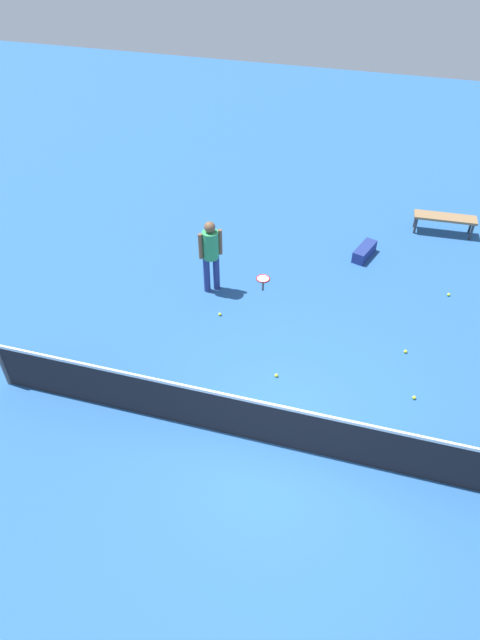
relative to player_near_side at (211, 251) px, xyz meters
name	(u,v)px	position (x,y,z in m)	size (l,w,h in m)	color
ground_plane	(277,444)	(-2.31, 3.65, -1.01)	(40.00, 40.00, 0.00)	#265693
court_net	(279,425)	(-2.31, 3.65, -0.51)	(10.09, 0.09, 1.07)	#4C4C51
player_near_side	(211,251)	(0.00, 0.00, 0.00)	(0.48, 0.48, 1.70)	navy
tennis_racket_near_player	(263,279)	(-0.99, -0.65, -1.00)	(0.38, 0.61, 0.03)	red
tennis_ball_near_player	(414,398)	(-4.42, 2.04, -0.98)	(0.07, 0.07, 0.07)	#C6E033
tennis_ball_by_net	(405,351)	(-4.21, 0.89, -0.98)	(0.07, 0.07, 0.07)	#C6E033
tennis_ball_midcourt	(276,375)	(-1.95, 2.18, -0.98)	(0.07, 0.07, 0.07)	#C6E033
tennis_ball_baseline	(220,314)	(-0.43, 0.80, -0.98)	(0.07, 0.07, 0.07)	#C6E033
tennis_ball_stray_left	(449,295)	(-5.02, -1.18, -0.98)	(0.07, 0.07, 0.07)	#C6E033
courtside_bench	(445,219)	(-4.85, -3.78, -0.59)	(1.52, 0.48, 0.48)	olive
equipment_bag	(365,251)	(-3.09, -2.22, -0.87)	(0.52, 0.85, 0.28)	navy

